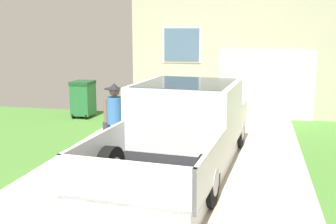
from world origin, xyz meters
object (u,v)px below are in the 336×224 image
at_px(pickup_truck, 186,128).
at_px(person_with_hat, 115,119).
at_px(handbag, 106,158).
at_px(house_with_garage, 276,38).
at_px(wheeled_trash_bin, 83,98).

distance_m(pickup_truck, person_with_hat, 1.44).
relative_size(handbag, house_with_garage, 0.04).
xyz_separation_m(handbag, house_with_garage, (3.52, 8.32, 2.25)).
height_order(pickup_truck, person_with_hat, pickup_truck).
bearing_deg(person_with_hat, handbag, -130.18).
relative_size(pickup_truck, wheeled_trash_bin, 4.88).
bearing_deg(wheeled_trash_bin, house_with_garage, 35.58).
bearing_deg(pickup_truck, house_with_garage, 80.74).
relative_size(person_with_hat, handbag, 4.02).
relative_size(handbag, wheeled_trash_bin, 0.36).
xyz_separation_m(person_with_hat, handbag, (-0.14, -0.21, -0.78)).
xyz_separation_m(house_with_garage, wheeled_trash_bin, (-5.85, -4.19, -1.76)).
bearing_deg(person_with_hat, wheeled_trash_bin, 115.02).
bearing_deg(house_with_garage, handbag, -112.90).
bearing_deg(pickup_truck, handbag, -162.00).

